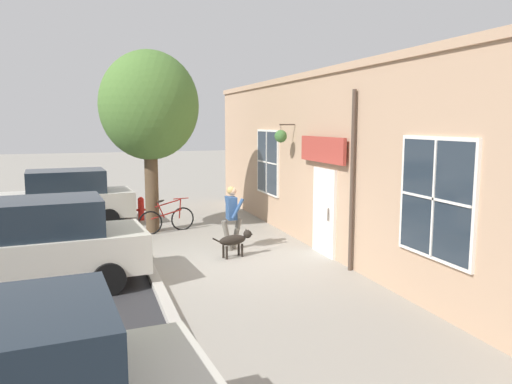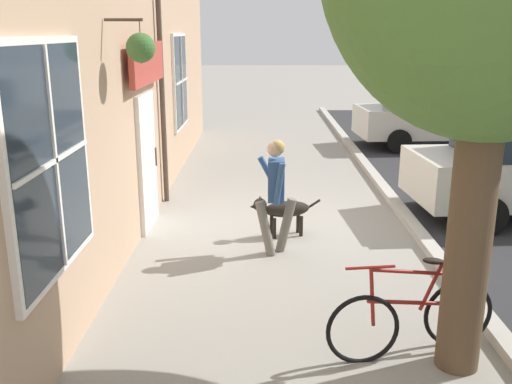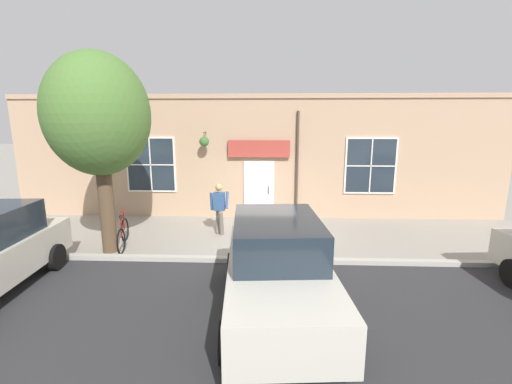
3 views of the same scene
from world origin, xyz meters
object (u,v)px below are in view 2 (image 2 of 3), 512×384
Objects in this scene: leaning_bicycle at (412,317)px; parked_car_far_end at (437,114)px; pedestrian_walking at (276,187)px; dog_on_leash at (282,209)px.

parked_car_far_end is (3.26, 10.33, 0.50)m from leaning_bicycle.
dog_on_leash is at bearing 80.23° from pedestrian_walking.
dog_on_leash is 0.25× the size of parked_car_far_end.
pedestrian_walking is 0.95× the size of leaning_bicycle.
parked_car_far_end is (4.50, 7.76, -0.08)m from pedestrian_walking.
parked_car_far_end reaches higher than pedestrian_walking.
leaning_bicycle is (1.12, -3.27, -0.04)m from dog_on_leash.
leaning_bicycle is at bearing -71.17° from dog_on_leash.
pedestrian_walking is 2.91m from leaning_bicycle.
dog_on_leash is 8.32m from parked_car_far_end.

